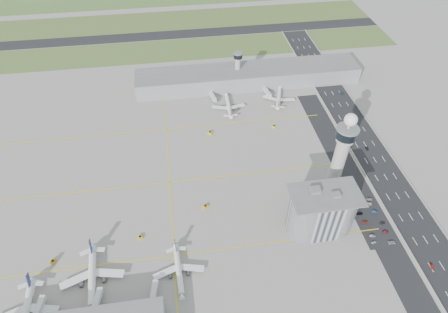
{
  "coord_description": "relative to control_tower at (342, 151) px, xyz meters",
  "views": [
    {
      "loc": [
        -28.15,
        -154.04,
        197.65
      ],
      "look_at": [
        0.0,
        35.0,
        15.0
      ],
      "focal_mm": 30.0,
      "sensor_mm": 36.0,
      "label": 1
    }
  ],
  "objects": [
    {
      "name": "ground",
      "position": [
        -72.0,
        -8.0,
        -35.04
      ],
      "size": [
        1000.0,
        1000.0,
        0.0
      ],
      "primitive_type": "plane",
      "color": "#9B9890"
    },
    {
      "name": "grass_strip_0",
      "position": [
        -92.0,
        217.0,
        -35.0
      ],
      "size": [
        480.0,
        50.0,
        0.08
      ],
      "primitive_type": "cube",
      "color": "#495C2B",
      "rests_on": "ground"
    },
    {
      "name": "grass_strip_1",
      "position": [
        -92.0,
        292.0,
        -35.0
      ],
      "size": [
        480.0,
        60.0,
        0.08
      ],
      "primitive_type": "cube",
      "color": "#435628",
      "rests_on": "ground"
    },
    {
      "name": "runway",
      "position": [
        -92.0,
        254.0,
        -34.98
      ],
      "size": [
        480.0,
        22.0,
        0.1
      ],
      "primitive_type": "cube",
      "color": "black",
      "rests_on": "ground"
    },
    {
      "name": "highway",
      "position": [
        43.0,
        -8.0,
        -34.99
      ],
      "size": [
        28.0,
        500.0,
        0.1
      ],
      "primitive_type": "cube",
      "color": "black",
      "rests_on": "ground"
    },
    {
      "name": "barrier_left",
      "position": [
        29.0,
        -8.0,
        -34.44
      ],
      "size": [
        0.6,
        500.0,
        1.2
      ],
      "primitive_type": "cube",
      "color": "#9E9E99",
      "rests_on": "ground"
    },
    {
      "name": "barrier_right",
      "position": [
        57.0,
        -8.0,
        -34.44
      ],
      "size": [
        0.6,
        500.0,
        1.2
      ],
      "primitive_type": "cube",
      "color": "#9E9E99",
      "rests_on": "ground"
    },
    {
      "name": "landside_road",
      "position": [
        18.0,
        -18.0,
        -35.0
      ],
      "size": [
        18.0,
        260.0,
        0.08
      ],
      "primitive_type": "cube",
      "color": "black",
      "rests_on": "ground"
    },
    {
      "name": "parking_lot",
      "position": [
        16.0,
        -30.0,
        -34.99
      ],
      "size": [
        20.0,
        44.0,
        0.1
      ],
      "primitive_type": "cube",
      "color": "black",
      "rests_on": "ground"
    },
    {
      "name": "taxiway_line_h_0",
      "position": [
        -112.0,
        -38.0,
        -35.04
      ],
      "size": [
        260.0,
        0.6,
        0.01
      ],
      "primitive_type": "cube",
      "color": "yellow",
      "rests_on": "ground"
    },
    {
      "name": "taxiway_line_h_1",
      "position": [
        -112.0,
        22.0,
        -35.04
      ],
      "size": [
        260.0,
        0.6,
        0.01
      ],
      "primitive_type": "cube",
      "color": "yellow",
      "rests_on": "ground"
    },
    {
      "name": "taxiway_line_h_2",
      "position": [
        -112.0,
        82.0,
        -35.04
      ],
      "size": [
        260.0,
        0.6,
        0.01
      ],
      "primitive_type": "cube",
      "color": "yellow",
      "rests_on": "ground"
    },
    {
      "name": "taxiway_line_v",
      "position": [
        -112.0,
        22.0,
        -35.04
      ],
      "size": [
        0.6,
        260.0,
        0.01
      ],
      "primitive_type": "cube",
      "color": "yellow",
      "rests_on": "ground"
    },
    {
      "name": "control_tower",
      "position": [
        0.0,
        0.0,
        0.0
      ],
      "size": [
        14.0,
        14.0,
        64.5
      ],
      "color": "#ADAAA5",
      "rests_on": "ground"
    },
    {
      "name": "secondary_tower",
      "position": [
        -42.0,
        142.0,
        -16.24
      ],
      "size": [
        8.6,
        8.6,
        31.9
      ],
      "color": "#ADAAA5",
      "rests_on": "ground"
    },
    {
      "name": "admin_building",
      "position": [
        -20.01,
        -30.0,
        -19.74
      ],
      "size": [
        42.0,
        24.0,
        33.5
      ],
      "color": "#B2B2B7",
      "rests_on": "ground"
    },
    {
      "name": "terminal_pier",
      "position": [
        -32.0,
        140.0,
        -27.14
      ],
      "size": [
        210.0,
        32.0,
        15.8
      ],
      "color": "gray",
      "rests_on": "ground"
    },
    {
      "name": "airplane_near_a",
      "position": [
        -190.37,
        -63.62,
        -29.49
      ],
      "size": [
        35.55,
        41.2,
        11.1
      ],
      "primitive_type": null,
      "rotation": [
        0.0,
        0.0,
        -1.52
      ],
      "color": "white",
      "rests_on": "ground"
    },
    {
      "name": "airplane_near_b",
      "position": [
        -158.06,
        -48.13,
        -29.09
      ],
      "size": [
        39.62,
        45.42,
        11.89
      ],
      "primitive_type": null,
      "rotation": [
        0.0,
        0.0,
        -1.48
      ],
      "color": "white",
      "rests_on": "ground"
    },
    {
      "name": "airplane_near_c",
      "position": [
        -109.64,
        -50.81,
        -30.14
      ],
      "size": [
        31.52,
        36.49,
        9.8
      ],
      "primitive_type": null,
      "rotation": [
        0.0,
        0.0,
        -1.52
      ],
      "color": "white",
      "rests_on": "ground"
    },
    {
      "name": "airplane_far_a",
      "position": [
        -56.57,
        103.57,
        -30.14
      ],
      "size": [
        30.9,
        35.97,
        9.8
      ],
      "primitive_type": null,
      "rotation": [
        0.0,
        0.0,
        1.54
      ],
      "color": "white",
      "rests_on": "ground"
    },
    {
      "name": "airplane_far_b",
      "position": [
        -9.58,
        108.92,
        -30.22
      ],
      "size": [
        38.62,
        41.9,
        9.64
      ],
      "primitive_type": null,
      "rotation": [
        0.0,
        0.0,
        1.25
      ],
      "color": "white",
      "rests_on": "ground"
    },
    {
      "name": "jet_bridge_near_2",
      "position": [
        -125.0,
        -69.0,
        -32.19
      ],
      "size": [
        5.39,
        14.31,
        5.7
      ],
      "primitive_type": null,
      "rotation": [
        0.0,
        0.0,
        1.4
      ],
      "color": "silver",
      "rests_on": "ground"
    },
    {
      "name": "jet_bridge_far_0",
      "position": [
        -70.0,
        124.0,
        -32.19
      ],
      "size": [
        5.39,
        14.31,
        5.7
      ],
      "primitive_type": null,
      "rotation": [
        0.0,
        0.0,
        -1.4
      ],
      "color": "silver",
      "rests_on": "ground"
    },
    {
      "name": "jet_bridge_far_1",
      "position": [
        -20.0,
        124.0,
        -32.19
      ],
      "size": [
        5.39,
        14.31,
        5.7
      ],
      "primitive_type": null,
      "rotation": [
        0.0,
        0.0,
        -1.4
      ],
      "color": "silver",
      "rests_on": "ground"
    },
    {
      "name": "tug_0",
      "position": [
        -182.7,
        -32.08,
        -34.09
      ],
      "size": [
        2.8,
        3.62,
        1.9
      ],
      "primitive_type": null,
      "rotation": [
        0.0,
        0.0,
        2.96
      ],
      "color": "orange",
      "rests_on": "ground"
    },
    {
      "name": "tug_1",
      "position": [
        -156.55,
        -53.28,
        -34.11
      ],
      "size": [
        3.49,
        2.66,
        1.85
      ],
      "primitive_type": null,
      "rotation": [
        0.0,
        0.0,
        -1.42
      ],
      "color": "orange",
      "rests_on": "ground"
    },
    {
      "name": "tug_2",
      "position": [
        -132.16,
        -22.53,
        -34.12
      ],
      "size": [
        3.42,
        3.83,
        1.85
      ],
      "primitive_type": null,
      "rotation": [
        0.0,
        0.0,
        -2.66
      ],
      "color": "yellow",
      "rests_on": "ground"
    },
    {
      "name": "tug_3",
      "position": [
        -89.18,
        -4.32,
        -34.08
      ],
      "size": [
        4.0,
        3.68,
        1.92
      ],
      "primitive_type": null,
      "rotation": [
        0.0,
        0.0,
        -1.01
      ],
      "color": "orange",
      "rests_on": "ground"
    },
    {
      "name": "tug_4",
      "position": [
        -76.95,
        71.19,
        -34.0
      ],
      "size": [
        4.35,
        4.09,
        2.09
      ],
      "primitive_type": null,
      "rotation": [
        0.0,
        0.0,
        -2.19
      ],
      "color": "#D5B307",
      "rests_on": "ground"
    },
    {
      "name": "tug_5",
      "position": [
        -23.45,
        71.57,
        -34.2
      ],
      "size": [
        3.52,
        3.31,
        1.69
      ],
      "primitive_type": null,
      "rotation": [
        0.0,
        0.0,
        0.95
      ],
      "color": "#EBBB00",
      "rests_on": "ground"
    },
    {
      "name": "car_lot_0",
      "position": [
        10.12,
        -47.37,
        -34.48
      ],
      "size": [
        3.45,
        1.84,
        1.12
      ],
      "primitive_type": "imported",
      "rotation": [
        0.0,
        0.0,
        1.74
      ],
      "color": "silver",
      "rests_on": "ground"
    },
    {
      "name": "car_lot_1",
      "position": [
        11.48,
        -42.75,
        -34.41
      ],
      "size": [
        3.9,
        1.6,
        1.26
      ],
      "primitive_type": "imported",
      "rotation": [
        0.0,
        0.0,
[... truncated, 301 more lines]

